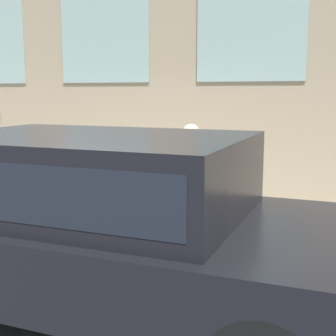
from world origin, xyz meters
The scene contains 5 objects.
ground_plane centered at (0.00, 0.00, 0.00)m, with size 80.00×80.00×0.00m, color #47474C.
sidewalk centered at (1.43, 0.00, 0.07)m, with size 2.86×60.00×0.15m.
fire_hydrant centered at (0.43, -0.57, 0.53)m, with size 0.35×0.46×0.75m.
person centered at (0.79, -1.05, 0.98)m, with size 0.34×0.22×1.40m.
parked_car_charcoal_near centered at (-1.40, -0.91, 0.89)m, with size 2.08×5.40×1.58m.
Camera 1 is at (-4.79, -2.98, 1.94)m, focal length 50.00 mm.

